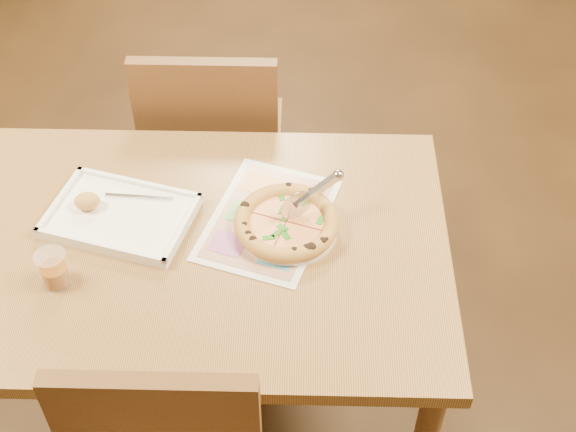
{
  "coord_description": "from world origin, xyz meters",
  "views": [
    {
      "loc": [
        0.28,
        -1.32,
        2.19
      ],
      "look_at": [
        0.25,
        0.05,
        0.77
      ],
      "focal_mm": 50.0,
      "sensor_mm": 36.0,
      "label": 1
    }
  ],
  "objects_px": {
    "chair_far": "(212,133)",
    "pizza": "(287,222)",
    "pizza_cutter": "(310,195)",
    "dining_table": "(189,265)",
    "plate": "(288,228)",
    "appetizer_tray": "(118,216)",
    "glass_tumbler": "(54,270)",
    "menu": "(268,219)"
  },
  "relations": [
    {
      "from": "plate",
      "to": "appetizer_tray",
      "type": "height_order",
      "value": "appetizer_tray"
    },
    {
      "from": "chair_far",
      "to": "pizza",
      "type": "xyz_separation_m",
      "value": [
        0.25,
        -0.55,
        0.18
      ]
    },
    {
      "from": "glass_tumbler",
      "to": "menu",
      "type": "distance_m",
      "value": 0.54
    },
    {
      "from": "chair_far",
      "to": "plate",
      "type": "distance_m",
      "value": 0.63
    },
    {
      "from": "chair_far",
      "to": "pizza",
      "type": "distance_m",
      "value": 0.63
    },
    {
      "from": "dining_table",
      "to": "glass_tumbler",
      "type": "height_order",
      "value": "glass_tumbler"
    },
    {
      "from": "pizza",
      "to": "pizza_cutter",
      "type": "bearing_deg",
      "value": 31.93
    },
    {
      "from": "dining_table",
      "to": "pizza_cutter",
      "type": "distance_m",
      "value": 0.36
    },
    {
      "from": "chair_far",
      "to": "pizza_cutter",
      "type": "distance_m",
      "value": 0.65
    },
    {
      "from": "appetizer_tray",
      "to": "menu",
      "type": "xyz_separation_m",
      "value": [
        0.38,
        0.01,
        -0.01
      ]
    },
    {
      "from": "pizza",
      "to": "appetizer_tray",
      "type": "xyz_separation_m",
      "value": [
        -0.43,
        0.03,
        -0.01
      ]
    },
    {
      "from": "chair_far",
      "to": "appetizer_tray",
      "type": "bearing_deg",
      "value": 71.16
    },
    {
      "from": "pizza_cutter",
      "to": "glass_tumbler",
      "type": "height_order",
      "value": "pizza_cutter"
    },
    {
      "from": "dining_table",
      "to": "plate",
      "type": "xyz_separation_m",
      "value": [
        0.25,
        0.05,
        0.09
      ]
    },
    {
      "from": "plate",
      "to": "appetizer_tray",
      "type": "relative_size",
      "value": 0.62
    },
    {
      "from": "pizza",
      "to": "pizza_cutter",
      "type": "relative_size",
      "value": 1.81
    },
    {
      "from": "pizza",
      "to": "dining_table",
      "type": "bearing_deg",
      "value": -168.85
    },
    {
      "from": "dining_table",
      "to": "glass_tumbler",
      "type": "xyz_separation_m",
      "value": [
        -0.29,
        -0.13,
        0.13
      ]
    },
    {
      "from": "plate",
      "to": "pizza_cutter",
      "type": "bearing_deg",
      "value": 33.78
    },
    {
      "from": "dining_table",
      "to": "plate",
      "type": "relative_size",
      "value": 5.2
    },
    {
      "from": "dining_table",
      "to": "appetizer_tray",
      "type": "relative_size",
      "value": 3.22
    },
    {
      "from": "dining_table",
      "to": "plate",
      "type": "distance_m",
      "value": 0.27
    },
    {
      "from": "plate",
      "to": "glass_tumbler",
      "type": "xyz_separation_m",
      "value": [
        -0.54,
        -0.18,
        0.03
      ]
    },
    {
      "from": "plate",
      "to": "glass_tumbler",
      "type": "bearing_deg",
      "value": -161.64
    },
    {
      "from": "dining_table",
      "to": "pizza_cutter",
      "type": "height_order",
      "value": "pizza_cutter"
    },
    {
      "from": "pizza",
      "to": "menu",
      "type": "bearing_deg",
      "value": 145.3
    },
    {
      "from": "chair_far",
      "to": "menu",
      "type": "relative_size",
      "value": 1.21
    },
    {
      "from": "chair_far",
      "to": "menu",
      "type": "bearing_deg",
      "value": 110.99
    },
    {
      "from": "pizza_cutter",
      "to": "appetizer_tray",
      "type": "height_order",
      "value": "pizza_cutter"
    },
    {
      "from": "appetizer_tray",
      "to": "glass_tumbler",
      "type": "height_order",
      "value": "glass_tumbler"
    },
    {
      "from": "dining_table",
      "to": "pizza",
      "type": "distance_m",
      "value": 0.28
    },
    {
      "from": "plate",
      "to": "pizza",
      "type": "xyz_separation_m",
      "value": [
        -0.0,
        0.0,
        0.02
      ]
    },
    {
      "from": "plate",
      "to": "glass_tumbler",
      "type": "height_order",
      "value": "glass_tumbler"
    },
    {
      "from": "dining_table",
      "to": "pizza",
      "type": "height_order",
      "value": "pizza"
    },
    {
      "from": "chair_far",
      "to": "pizza",
      "type": "height_order",
      "value": "chair_far"
    },
    {
      "from": "menu",
      "to": "plate",
      "type": "bearing_deg",
      "value": -33.02
    },
    {
      "from": "glass_tumbler",
      "to": "menu",
      "type": "bearing_deg",
      "value": 23.51
    },
    {
      "from": "chair_far",
      "to": "pizza",
      "type": "bearing_deg",
      "value": 114.09
    },
    {
      "from": "glass_tumbler",
      "to": "pizza_cutter",
      "type": "bearing_deg",
      "value": 19.92
    },
    {
      "from": "pizza_cutter",
      "to": "dining_table",
      "type": "bearing_deg",
      "value": 163.53
    },
    {
      "from": "plate",
      "to": "pizza_cutter",
      "type": "relative_size",
      "value": 1.72
    },
    {
      "from": "pizza",
      "to": "glass_tumbler",
      "type": "xyz_separation_m",
      "value": [
        -0.54,
        -0.18,
        0.01
      ]
    }
  ]
}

